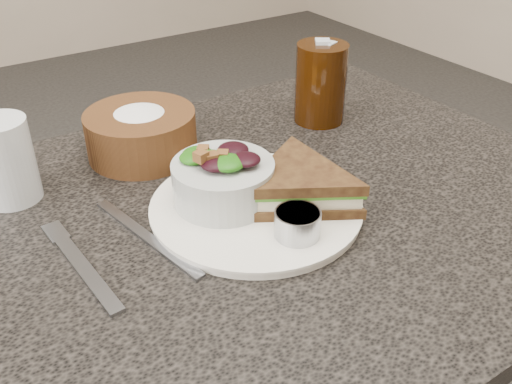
{
  "coord_description": "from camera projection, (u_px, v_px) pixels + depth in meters",
  "views": [
    {
      "loc": [
        -0.31,
        -0.52,
        1.17
      ],
      "look_at": [
        0.03,
        -0.01,
        0.78
      ],
      "focal_mm": 40.0,
      "sensor_mm": 36.0,
      "label": 1
    }
  ],
  "objects": [
    {
      "name": "dinner_plate",
      "position": [
        256.0,
        208.0,
        0.74
      ],
      "size": [
        0.27,
        0.27,
        0.01
      ],
      "primitive_type": "cylinder",
      "color": "silver",
      "rests_on": "dining_table"
    },
    {
      "name": "sandwich",
      "position": [
        299.0,
        186.0,
        0.72
      ],
      "size": [
        0.25,
        0.25,
        0.05
      ],
      "primitive_type": null,
      "rotation": [
        0.0,
        0.0,
        -0.53
      ],
      "color": "#4E3519",
      "rests_on": "dinner_plate"
    },
    {
      "name": "salad_bowl",
      "position": [
        223.0,
        175.0,
        0.72
      ],
      "size": [
        0.15,
        0.15,
        0.08
      ],
      "primitive_type": null,
      "rotation": [
        0.0,
        0.0,
        -0.13
      ],
      "color": "#ABB1AE",
      "rests_on": "dinner_plate"
    },
    {
      "name": "dressing_ramekin",
      "position": [
        297.0,
        224.0,
        0.67
      ],
      "size": [
        0.06,
        0.06,
        0.03
      ],
      "primitive_type": "cylinder",
      "rotation": [
        0.0,
        0.0,
        -0.06
      ],
      "color": "#A6A9AF",
      "rests_on": "dinner_plate"
    },
    {
      "name": "orange_wedge",
      "position": [
        235.0,
        162.0,
        0.8
      ],
      "size": [
        0.08,
        0.08,
        0.03
      ],
      "primitive_type": "cone",
      "rotation": [
        0.0,
        0.0,
        0.13
      ],
      "color": "orange",
      "rests_on": "dinner_plate"
    },
    {
      "name": "fork",
      "position": [
        84.0,
        269.0,
        0.64
      ],
      "size": [
        0.03,
        0.17,
        0.0
      ],
      "primitive_type": "cube",
      "rotation": [
        0.0,
        0.0,
        0.06
      ],
      "color": "gray",
      "rests_on": "dining_table"
    },
    {
      "name": "knife",
      "position": [
        147.0,
        237.0,
        0.69
      ],
      "size": [
        0.05,
        0.21,
        0.0
      ],
      "primitive_type": "cube",
      "rotation": [
        0.0,
        0.0,
        0.18
      ],
      "color": "#9498A3",
      "rests_on": "dining_table"
    },
    {
      "name": "bread_basket",
      "position": [
        141.0,
        126.0,
        0.85
      ],
      "size": [
        0.2,
        0.2,
        0.09
      ],
      "primitive_type": null,
      "rotation": [
        0.0,
        0.0,
        0.27
      ],
      "color": "#4E2F16",
      "rests_on": "dining_table"
    },
    {
      "name": "cola_glass",
      "position": [
        321.0,
        80.0,
        0.94
      ],
      "size": [
        0.11,
        0.11,
        0.14
      ],
      "primitive_type": null,
      "rotation": [
        0.0,
        0.0,
        -0.35
      ],
      "color": "black",
      "rests_on": "dining_table"
    },
    {
      "name": "water_glass",
      "position": [
        5.0,
        161.0,
        0.74
      ],
      "size": [
        0.08,
        0.08,
        0.11
      ],
      "primitive_type": "cylinder",
      "rotation": [
        0.0,
        0.0,
        -0.03
      ],
      "color": "silver",
      "rests_on": "dining_table"
    }
  ]
}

